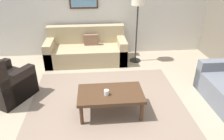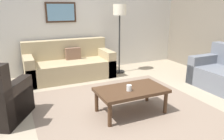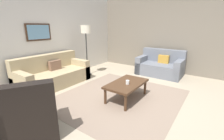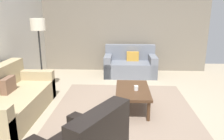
% 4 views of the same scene
% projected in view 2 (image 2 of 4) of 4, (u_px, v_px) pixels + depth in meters
% --- Properties ---
extents(ground_plane, '(8.00, 8.00, 0.00)m').
position_uv_depth(ground_plane, '(123.00, 108.00, 3.71)').
color(ground_plane, tan).
extents(rear_partition, '(6.00, 0.12, 2.80)m').
position_uv_depth(rear_partition, '(77.00, 17.00, 5.58)').
color(rear_partition, silver).
rests_on(rear_partition, ground_plane).
extents(area_rug, '(2.85, 2.70, 0.01)m').
position_uv_depth(area_rug, '(123.00, 108.00, 3.71)').
color(area_rug, gray).
rests_on(area_rug, ground_plane).
extents(couch_main, '(2.03, 0.92, 0.88)m').
position_uv_depth(couch_main, '(69.00, 65.00, 5.29)').
color(couch_main, tan).
rests_on(couch_main, ground_plane).
extents(coffee_table, '(1.10, 0.64, 0.41)m').
position_uv_depth(coffee_table, '(131.00, 92.00, 3.48)').
color(coffee_table, '#472D1C').
rests_on(coffee_table, ground_plane).
extents(cup, '(0.08, 0.08, 0.09)m').
position_uv_depth(cup, '(129.00, 88.00, 3.37)').
color(cup, white).
rests_on(cup, coffee_table).
extents(lamp_standing, '(0.32, 0.32, 1.71)m').
position_uv_depth(lamp_standing, '(120.00, 17.00, 5.34)').
color(lamp_standing, black).
rests_on(lamp_standing, ground_plane).
extents(framed_artwork, '(0.73, 0.04, 0.48)m').
position_uv_depth(framed_artwork, '(61.00, 12.00, 5.31)').
color(framed_artwork, '#382316').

